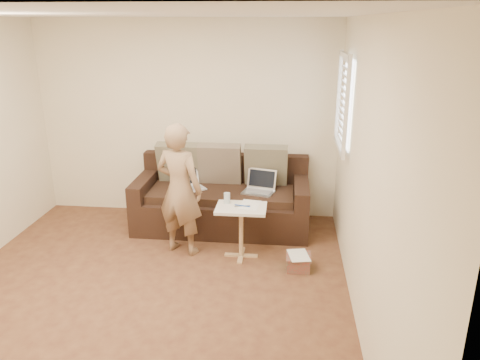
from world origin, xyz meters
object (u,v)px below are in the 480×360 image
Objects in this scene: striped_box at (298,262)px; laptop_silver at (258,193)px; sofa at (222,196)px; side_table at (241,232)px; person at (180,189)px; laptop_white at (190,189)px; drinking_glass at (227,198)px.

laptop_silver is at bearing 118.60° from striped_box.
side_table is (0.33, -0.79, -0.12)m from sofa.
person is (-0.37, -0.73, 0.34)m from sofa.
laptop_white reaches higher than laptop_silver.
striped_box is at bearing -46.57° from laptop_silver.
sofa is 6.09× the size of laptop_white.
laptop_silver is at bearing 62.92° from drinking_glass.
laptop_silver reaches higher than side_table.
side_table is (0.70, -0.06, -0.46)m from person.
person is 0.54m from drinking_glass.
laptop_white is at bearing 131.43° from drinking_glass.
side_table is (0.73, -0.73, -0.21)m from laptop_white.
sofa is 8.31× the size of striped_box.
laptop_white is 3.01× the size of drinking_glass.
laptop_silver is 0.62× the size of side_table.
sofa is 5.83× the size of laptop_silver.
side_table is at bearing -86.58° from laptop_silver.
laptop_white is 0.24× the size of person.
sofa is at bearing -30.08° from laptop_white.
striped_box is (0.98, -1.01, -0.34)m from sofa.
side_table is at bearing 161.12° from striped_box.
drinking_glass is 1.05m from striped_box.
laptop_white is at bearing -171.64° from sofa.
sofa is at bearing 134.04° from striped_box.
laptop_silver is 0.87m from laptop_white.
laptop_silver is 1.04× the size of laptop_white.
sofa is 18.33× the size of drinking_glass.
laptop_silver is at bearing -124.46° from person.
sofa is 0.49m from laptop_silver.
laptop_silver is 1.14m from striped_box.
sofa is 0.86m from side_table.
sofa is 1.45m from striped_box.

